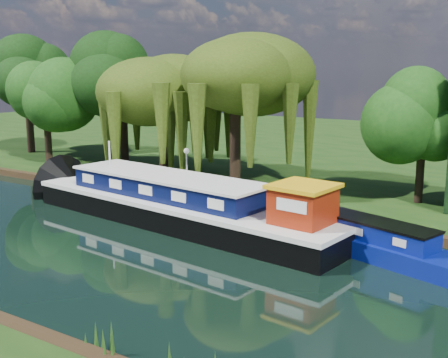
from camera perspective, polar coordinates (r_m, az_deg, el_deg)
The scene contains 14 objects.
ground at distance 29.57m, azimuth -16.77°, elevation -5.18°, with size 120.00×120.00×0.00m, color black.
far_bank at distance 57.15m, azimuth 9.94°, elevation 3.26°, with size 120.00×52.00×0.45m, color black.
dutch_barge at distance 29.63m, azimuth -4.12°, elevation -2.65°, with size 19.61×6.54×4.06m.
narrowboat at distance 26.34m, azimuth 12.42°, elevation -5.58°, with size 12.05×5.41×1.75m.
white_cruiser at distance 27.33m, azimuth 12.21°, elevation -6.31°, with size 1.94×2.25×1.18m, color silver.
willow_left at distance 40.34m, azimuth -6.27°, elevation 8.66°, with size 6.71×6.71×8.04m.
willow_right at distance 35.71m, azimuth 1.17°, elevation 9.44°, with size 7.32×7.32×8.92m.
tree_far_left at distance 47.05m, azimuth -17.70°, elevation 8.23°, with size 5.02×5.02×8.10m.
tree_far_back at distance 53.71m, azimuth -19.41°, elevation 9.56°, with size 5.61×5.61×9.43m.
tree_far_mid at distance 45.57m, azimuth -10.32°, elevation 9.78°, with size 5.83×5.83×9.54m.
tree_far_right at distance 33.63m, azimuth 19.60°, elevation 5.36°, with size 4.05×4.05×6.63m.
lamppost at distance 36.22m, azimuth -3.82°, elevation 2.23°, with size 0.36×0.36×2.56m.
mooring_posts at distance 35.48m, azimuth -7.10°, elevation -0.44°, with size 19.16×0.16×1.00m.
reeds_near at distance 19.87m, azimuth -20.47°, elevation -12.03°, with size 33.70×1.50×1.10m.
Camera 1 is at (21.78, -18.23, 8.23)m, focal length 45.00 mm.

